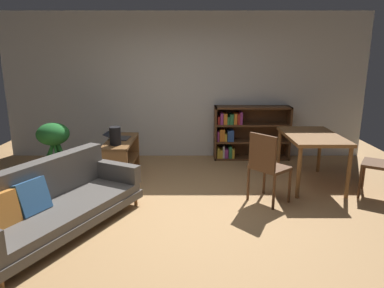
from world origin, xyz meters
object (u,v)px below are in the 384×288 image
(dining_table, at_px, (312,140))
(dining_chair_near, at_px, (266,164))
(media_console, at_px, (121,159))
(desk_speaker, at_px, (115,136))
(open_laptop, at_px, (118,137))
(fabric_couch, at_px, (50,203))
(bookshelf, at_px, (245,133))
(potted_floor_plant, at_px, (54,144))

(dining_table, bearing_deg, dining_chair_near, -138.76)
(media_console, distance_m, desk_speaker, 0.55)
(media_console, xyz_separation_m, open_laptop, (-0.05, 0.10, 0.34))
(open_laptop, distance_m, desk_speaker, 0.42)
(media_console, xyz_separation_m, dining_table, (2.94, -0.30, 0.39))
(fabric_couch, bearing_deg, dining_table, 23.98)
(fabric_couch, bearing_deg, media_console, 76.41)
(media_console, height_order, open_laptop, open_laptop)
(open_laptop, xyz_separation_m, bookshelf, (2.20, 0.99, -0.14))
(desk_speaker, height_order, potted_floor_plant, potted_floor_plant)
(fabric_couch, xyz_separation_m, bookshelf, (2.59, 2.90, 0.16))
(fabric_couch, bearing_deg, open_laptop, 78.52)
(fabric_couch, distance_m, potted_floor_plant, 1.81)
(desk_speaker, relative_size, potted_floor_plant, 0.30)
(media_console, bearing_deg, potted_floor_plant, -174.08)
(desk_speaker, bearing_deg, fabric_couch, -105.81)
(media_console, height_order, bookshelf, bookshelf)
(dining_table, bearing_deg, open_laptop, 172.34)
(potted_floor_plant, bearing_deg, dining_table, -2.87)
(desk_speaker, xyz_separation_m, potted_floor_plant, (-1.01, 0.19, -0.18))
(potted_floor_plant, distance_m, dining_table, 3.97)
(desk_speaker, relative_size, dining_table, 0.22)
(desk_speaker, height_order, dining_chair_near, dining_chair_near)
(media_console, bearing_deg, fabric_couch, -103.59)
(fabric_couch, relative_size, media_console, 1.95)
(fabric_couch, height_order, bookshelf, bookshelf)
(bookshelf, bearing_deg, potted_floor_plant, -159.36)
(fabric_couch, xyz_separation_m, media_console, (0.44, 1.81, -0.04))
(potted_floor_plant, bearing_deg, fabric_couch, -71.12)
(potted_floor_plant, relative_size, dining_table, 0.74)
(media_console, relative_size, open_laptop, 2.76)
(bookshelf, bearing_deg, dining_table, -60.54)
(media_console, xyz_separation_m, desk_speaker, (-0.01, -0.30, 0.46))
(potted_floor_plant, bearing_deg, desk_speaker, -10.92)
(desk_speaker, bearing_deg, potted_floor_plant, 169.08)
(dining_chair_near, bearing_deg, potted_floor_plant, 163.68)
(dining_chair_near, bearing_deg, media_console, 154.20)
(desk_speaker, xyz_separation_m, bookshelf, (2.16, 1.39, -0.25))
(desk_speaker, bearing_deg, dining_table, -0.08)
(media_console, relative_size, dining_chair_near, 1.20)
(dining_table, bearing_deg, potted_floor_plant, 177.13)
(potted_floor_plant, bearing_deg, open_laptop, 11.89)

